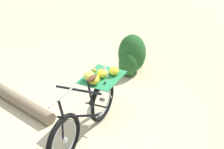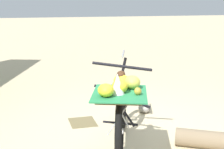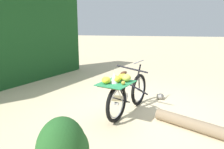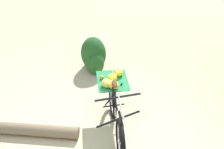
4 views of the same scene
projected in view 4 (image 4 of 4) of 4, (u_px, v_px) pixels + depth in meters
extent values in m
plane|color=beige|center=(114.00, 141.00, 4.72)|extent=(60.00, 60.00, 0.00)
torus|color=black|center=(120.00, 142.00, 4.21)|extent=(0.71, 0.30, 0.73)
torus|color=#B7B7BC|center=(120.00, 142.00, 4.21)|extent=(0.54, 0.21, 0.57)
cylinder|color=#B7B7BC|center=(120.00, 142.00, 4.21)|extent=(0.08, 0.10, 0.06)
torus|color=black|center=(113.00, 100.00, 5.09)|extent=(0.71, 0.30, 0.73)
torus|color=#B7B7BC|center=(113.00, 100.00, 5.09)|extent=(0.54, 0.21, 0.57)
cylinder|color=#B7B7BC|center=(113.00, 100.00, 5.09)|extent=(0.08, 0.10, 0.06)
cylinder|color=black|center=(118.00, 119.00, 4.40)|extent=(0.26, 0.68, 0.30)
cylinder|color=black|center=(117.00, 97.00, 4.25)|extent=(0.26, 0.69, 0.11)
cylinder|color=black|center=(115.00, 99.00, 4.66)|extent=(0.07, 0.12, 0.49)
cylinder|color=black|center=(114.00, 105.00, 4.93)|extent=(0.15, 0.37, 0.05)
cylinder|color=black|center=(114.00, 95.00, 4.85)|extent=(0.13, 0.31, 0.47)
cylinder|color=black|center=(121.00, 135.00, 4.13)|extent=(0.04, 0.05, 0.30)
cylinder|color=black|center=(121.00, 119.00, 3.98)|extent=(0.06, 0.10, 0.30)
cylinder|color=gray|center=(121.00, 107.00, 3.89)|extent=(0.50, 0.19, 0.02)
ellipsoid|color=#4C2D19|center=(115.00, 84.00, 4.57)|extent=(0.24, 0.16, 0.06)
cylinder|color=#B7B7BC|center=(115.00, 112.00, 4.76)|extent=(0.16, 0.07, 0.16)
cylinder|color=#B7B7BC|center=(113.00, 94.00, 4.91)|extent=(0.08, 0.20, 0.39)
cylinder|color=#B7B7BC|center=(112.00, 88.00, 5.09)|extent=(0.09, 0.24, 0.39)
cube|color=brown|center=(112.00, 81.00, 4.90)|extent=(0.71, 0.61, 0.02)
cube|color=#287F4C|center=(112.00, 81.00, 4.89)|extent=(0.82, 0.73, 0.01)
ellipsoid|color=yellow|center=(119.00, 72.00, 4.98)|extent=(0.19, 0.17, 0.13)
ellipsoid|color=yellow|center=(113.00, 85.00, 4.65)|extent=(0.24, 0.22, 0.13)
ellipsoid|color=#CCC64C|center=(106.00, 83.00, 4.69)|extent=(0.20, 0.17, 0.14)
ellipsoid|color=yellow|center=(113.00, 78.00, 4.84)|extent=(0.19, 0.17, 0.13)
sphere|color=#B29333|center=(102.00, 77.00, 4.90)|extent=(0.07, 0.07, 0.07)
sphere|color=#8CAD38|center=(115.00, 79.00, 4.85)|extent=(0.07, 0.07, 0.07)
cone|color=white|center=(113.00, 74.00, 4.87)|extent=(0.18, 0.18, 0.21)
cylinder|color=#7F6B51|center=(23.00, 129.00, 4.81)|extent=(1.18, 1.77, 0.21)
ellipsoid|color=#235623|center=(93.00, 54.00, 6.52)|extent=(0.65, 0.58, 0.81)
ellipsoid|color=#235623|center=(95.00, 63.00, 6.39)|extent=(0.44, 0.40, 0.57)
ellipsoid|color=#235623|center=(93.00, 55.00, 6.77)|extent=(0.40, 0.36, 0.53)
cylinder|color=#4C3823|center=(94.00, 65.00, 6.69)|extent=(0.06, 0.06, 0.16)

